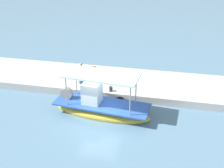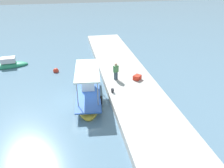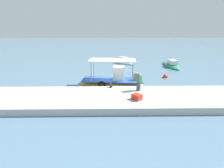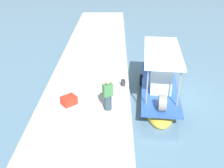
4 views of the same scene
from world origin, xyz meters
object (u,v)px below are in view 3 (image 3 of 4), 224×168
mooring_bollard (111,86)px  marker_buoy (165,77)px  moored_boat_near (171,65)px  cargo_crate (137,97)px  moored_boat_mid (121,62)px  fisherman_near_bollard (139,83)px  main_fishing_boat (113,82)px

mooring_bollard → marker_buoy: (6.54, 4.89, -0.62)m
marker_buoy → moored_boat_near: size_ratio=0.11×
cargo_crate → moored_boat_mid: (-0.19, 15.72, -0.58)m
fisherman_near_bollard → mooring_bollard: 2.60m
mooring_bollard → cargo_crate: 3.40m
cargo_crate → moored_boat_mid: 15.74m
marker_buoy → moored_boat_mid: (-4.74, 8.08, 0.08)m
fisherman_near_bollard → moored_boat_mid: (-0.61, 13.76, -1.10)m
mooring_bollard → moored_boat_near: moored_boat_near is taller
fisherman_near_bollard → moored_boat_near: 13.21m
main_fishing_boat → moored_boat_near: size_ratio=1.26×
mooring_bollard → marker_buoy: mooring_bollard is taller
fisherman_near_bollard → cargo_crate: 2.07m
fisherman_near_bollard → moored_boat_mid: fisherman_near_bollard is taller
moored_boat_mid → fisherman_near_bollard: bearing=-87.5°
fisherman_near_bollard → cargo_crate: (-0.42, -1.96, -0.52)m
mooring_bollard → moored_boat_mid: moored_boat_mid is taller
main_fishing_boat → marker_buoy: 6.92m
moored_boat_mid → mooring_bollard: bearing=-97.9°
main_fishing_boat → moored_boat_mid: 11.07m
cargo_crate → moored_boat_mid: moored_boat_mid is taller
main_fishing_boat → cargo_crate: (1.73, -4.77, 0.30)m
moored_boat_near → fisherman_near_bollard: bearing=-120.4°
mooring_bollard → marker_buoy: bearing=36.8°
cargo_crate → moored_boat_near: moored_boat_near is taller
cargo_crate → moored_boat_near: (7.08, 13.32, -0.58)m
marker_buoy → moored_boat_mid: size_ratio=0.14×
cargo_crate → moored_boat_near: bearing=62.0°
mooring_bollard → cargo_crate: (1.99, -2.75, 0.04)m
mooring_bollard → fisherman_near_bollard: bearing=-18.2°
moored_boat_mid → main_fishing_boat: bearing=-98.0°
marker_buoy → moored_boat_mid: moored_boat_mid is taller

